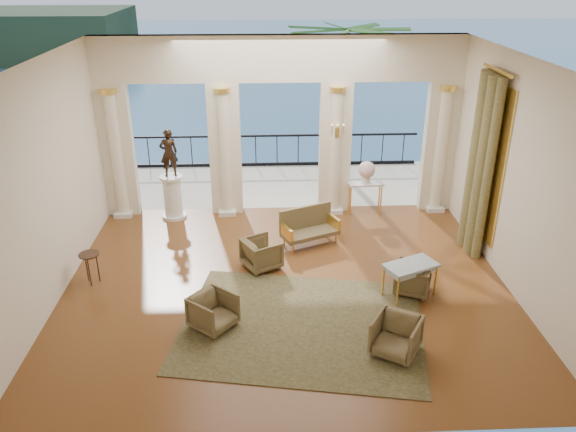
{
  "coord_description": "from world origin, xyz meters",
  "views": [
    {
      "loc": [
        -0.41,
        -9.86,
        6.1
      ],
      "look_at": [
        0.05,
        0.6,
        1.3
      ],
      "focal_mm": 35.0,
      "sensor_mm": 36.0,
      "label": 1
    }
  ],
  "objects_px": {
    "armchair_b": "(396,334)",
    "armchair_d": "(262,252)",
    "armchair_c": "(413,277)",
    "statue": "(169,153)",
    "side_table": "(90,258)",
    "console_table": "(366,188)",
    "pedestal": "(173,198)",
    "game_table": "(411,267)",
    "settee": "(308,226)",
    "armchair_a": "(213,310)"
  },
  "relations": [
    {
      "from": "armchair_b",
      "to": "game_table",
      "type": "height_order",
      "value": "armchair_b"
    },
    {
      "from": "armchair_a",
      "to": "armchair_c",
      "type": "bearing_deg",
      "value": -35.82
    },
    {
      "from": "statue",
      "to": "side_table",
      "type": "distance_m",
      "value": 3.61
    },
    {
      "from": "armchair_c",
      "to": "pedestal",
      "type": "bearing_deg",
      "value": -103.45
    },
    {
      "from": "settee",
      "to": "console_table",
      "type": "relative_size",
      "value": 1.58
    },
    {
      "from": "armchair_b",
      "to": "game_table",
      "type": "distance_m",
      "value": 1.92
    },
    {
      "from": "settee",
      "to": "side_table",
      "type": "xyz_separation_m",
      "value": [
        -4.59,
        -1.58,
        0.14
      ]
    },
    {
      "from": "settee",
      "to": "side_table",
      "type": "bearing_deg",
      "value": 174.76
    },
    {
      "from": "armchair_c",
      "to": "armchair_a",
      "type": "bearing_deg",
      "value": -52.8
    },
    {
      "from": "pedestal",
      "to": "console_table",
      "type": "bearing_deg",
      "value": 0.58
    },
    {
      "from": "armchair_b",
      "to": "armchair_d",
      "type": "bearing_deg",
      "value": 157.92
    },
    {
      "from": "settee",
      "to": "game_table",
      "type": "height_order",
      "value": "settee"
    },
    {
      "from": "armchair_d",
      "to": "console_table",
      "type": "xyz_separation_m",
      "value": [
        2.7,
        2.75,
        0.34
      ]
    },
    {
      "from": "side_table",
      "to": "armchair_b",
      "type": "bearing_deg",
      "value": -23.81
    },
    {
      "from": "console_table",
      "to": "side_table",
      "type": "distance_m",
      "value": 7.0
    },
    {
      "from": "game_table",
      "to": "pedestal",
      "type": "bearing_deg",
      "value": 118.13
    },
    {
      "from": "armchair_d",
      "to": "game_table",
      "type": "height_order",
      "value": "armchair_d"
    },
    {
      "from": "pedestal",
      "to": "armchair_a",
      "type": "bearing_deg",
      "value": -73.99
    },
    {
      "from": "armchair_b",
      "to": "side_table",
      "type": "relative_size",
      "value": 1.12
    },
    {
      "from": "pedestal",
      "to": "game_table",
      "type": "bearing_deg",
      "value": -37.28
    },
    {
      "from": "game_table",
      "to": "side_table",
      "type": "xyz_separation_m",
      "value": [
        -6.41,
        0.75,
        -0.05
      ]
    },
    {
      "from": "armchair_d",
      "to": "settee",
      "type": "height_order",
      "value": "settee"
    },
    {
      "from": "armchair_d",
      "to": "statue",
      "type": "distance_m",
      "value": 3.79
    },
    {
      "from": "game_table",
      "to": "statue",
      "type": "relative_size",
      "value": 0.96
    },
    {
      "from": "game_table",
      "to": "statue",
      "type": "distance_m",
      "value": 6.61
    },
    {
      "from": "armchair_a",
      "to": "console_table",
      "type": "xyz_separation_m",
      "value": [
        3.58,
        4.9,
        0.34
      ]
    },
    {
      "from": "statue",
      "to": "pedestal",
      "type": "bearing_deg",
      "value": -108.19
    },
    {
      "from": "armchair_c",
      "to": "armchair_d",
      "type": "xyz_separation_m",
      "value": [
        -3.0,
        1.13,
        0.03
      ]
    },
    {
      "from": "armchair_c",
      "to": "statue",
      "type": "height_order",
      "value": "statue"
    },
    {
      "from": "armchair_a",
      "to": "armchair_d",
      "type": "bearing_deg",
      "value": 17.32
    },
    {
      "from": "statue",
      "to": "armchair_a",
      "type": "bearing_deg",
      "value": 87.81
    },
    {
      "from": "armchair_c",
      "to": "game_table",
      "type": "bearing_deg",
      "value": -16.29
    },
    {
      "from": "game_table",
      "to": "statue",
      "type": "bearing_deg",
      "value": 118.13
    },
    {
      "from": "armchair_c",
      "to": "settee",
      "type": "bearing_deg",
      "value": -116.72
    },
    {
      "from": "side_table",
      "to": "console_table",
      "type": "bearing_deg",
      "value": 27.59
    },
    {
      "from": "console_table",
      "to": "armchair_b",
      "type": "bearing_deg",
      "value": -99.14
    },
    {
      "from": "statue",
      "to": "console_table",
      "type": "height_order",
      "value": "statue"
    },
    {
      "from": "game_table",
      "to": "console_table",
      "type": "xyz_separation_m",
      "value": [
        -0.21,
        4.0,
        0.08
      ]
    },
    {
      "from": "armchair_d",
      "to": "settee",
      "type": "xyz_separation_m",
      "value": [
        1.09,
        1.09,
        0.07
      ]
    },
    {
      "from": "console_table",
      "to": "side_table",
      "type": "xyz_separation_m",
      "value": [
        -6.2,
        -3.24,
        -0.13
      ]
    },
    {
      "from": "armchair_b",
      "to": "pedestal",
      "type": "height_order",
      "value": "pedestal"
    },
    {
      "from": "armchair_a",
      "to": "side_table",
      "type": "relative_size",
      "value": 1.08
    },
    {
      "from": "settee",
      "to": "console_table",
      "type": "xyz_separation_m",
      "value": [
        1.61,
        1.66,
        0.27
      ]
    },
    {
      "from": "armchair_b",
      "to": "armchair_d",
      "type": "height_order",
      "value": "armchair_b"
    },
    {
      "from": "statue",
      "to": "armchair_d",
      "type": "bearing_deg",
      "value": 111.8
    },
    {
      "from": "game_table",
      "to": "pedestal",
      "type": "xyz_separation_m",
      "value": [
        -5.18,
        3.95,
        -0.08
      ]
    },
    {
      "from": "settee",
      "to": "pedestal",
      "type": "bearing_deg",
      "value": 130.14
    },
    {
      "from": "armchair_c",
      "to": "console_table",
      "type": "xyz_separation_m",
      "value": [
        -0.3,
        3.89,
        0.36
      ]
    },
    {
      "from": "armchair_b",
      "to": "statue",
      "type": "distance_m",
      "value": 7.42
    },
    {
      "from": "pedestal",
      "to": "side_table",
      "type": "bearing_deg",
      "value": -111.06
    }
  ]
}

